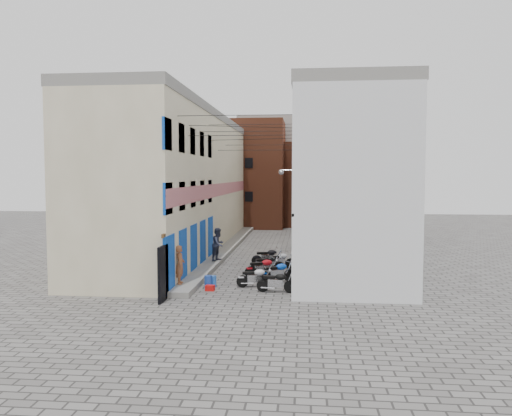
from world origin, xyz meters
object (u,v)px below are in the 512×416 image
(motorcycle_g, at_px, (268,256))
(person_b, at_px, (218,244))
(motorcycle_a, at_px, (276,281))
(motorcycle_e, at_px, (268,263))
(motorcycle_c, at_px, (277,271))
(person_a, at_px, (180,265))
(water_jug_near, at_px, (208,282))
(red_crate, at_px, (210,288))
(motorcycle_d, at_px, (263,267))
(water_jug_far, at_px, (213,281))
(motorcycle_b, at_px, (255,276))
(motorcycle_f, at_px, (280,260))

(motorcycle_g, bearing_deg, person_b, -98.76)
(motorcycle_a, height_order, motorcycle_e, motorcycle_e)
(motorcycle_c, height_order, person_a, person_a)
(motorcycle_e, height_order, motorcycle_g, motorcycle_g)
(water_jug_near, bearing_deg, red_crate, -70.99)
(motorcycle_d, xyz_separation_m, water_jug_far, (-2.05, -2.15, -0.29))
(motorcycle_e, distance_m, water_jug_near, 4.27)
(motorcycle_d, bearing_deg, motorcycle_e, 151.02)
(motorcycle_b, relative_size, red_crate, 4.48)
(water_jug_far, xyz_separation_m, red_crate, (0.02, -0.76, -0.12))
(motorcycle_a, xyz_separation_m, motorcycle_e, (-0.68, 4.13, 0.02))
(motorcycle_b, xyz_separation_m, motorcycle_f, (0.85, 4.21, 0.03))
(person_a, distance_m, person_b, 5.98)
(motorcycle_b, relative_size, person_b, 0.93)
(red_crate, bearing_deg, motorcycle_a, -0.88)
(motorcycle_e, relative_size, motorcycle_g, 0.96)
(motorcycle_c, height_order, water_jug_far, motorcycle_c)
(motorcycle_d, height_order, water_jug_far, motorcycle_d)
(motorcycle_e, bearing_deg, motorcycle_f, 130.73)
(person_b, relative_size, water_jug_far, 3.73)
(motorcycle_f, xyz_separation_m, person_b, (-3.42, 1.00, 0.63))
(water_jug_near, bearing_deg, motorcycle_d, 46.96)
(motorcycle_a, height_order, motorcycle_g, motorcycle_g)
(motorcycle_f, bearing_deg, motorcycle_a, -22.47)
(motorcycle_f, distance_m, motorcycle_g, 1.22)
(motorcycle_g, bearing_deg, person_a, -38.80)
(motorcycle_e, height_order, red_crate, motorcycle_e)
(motorcycle_d, bearing_deg, motorcycle_a, -7.13)
(red_crate, bearing_deg, motorcycle_d, 55.00)
(motorcycle_b, height_order, motorcycle_c, motorcycle_c)
(motorcycle_b, bearing_deg, person_b, -161.69)
(motorcycle_f, bearing_deg, person_a, -63.28)
(motorcycle_a, bearing_deg, person_a, -86.26)
(motorcycle_b, xyz_separation_m, person_a, (-3.20, -0.73, 0.60))
(water_jug_near, bearing_deg, motorcycle_a, -10.73)
(motorcycle_a, height_order, motorcycle_d, motorcycle_d)
(motorcycle_g, xyz_separation_m, water_jug_far, (-2.07, -5.31, -0.29))
(person_a, bearing_deg, motorcycle_c, -73.86)
(person_a, distance_m, red_crate, 1.65)
(motorcycle_d, xyz_separation_m, person_b, (-2.73, 3.14, 0.62))
(motorcycle_a, relative_size, motorcycle_c, 0.92)
(motorcycle_f, bearing_deg, red_crate, -52.26)
(motorcycle_a, distance_m, motorcycle_c, 1.87)
(motorcycle_f, height_order, water_jug_far, motorcycle_f)
(motorcycle_c, xyz_separation_m, water_jug_far, (-2.81, -1.07, -0.30))
(motorcycle_f, distance_m, water_jug_far, 5.09)
(water_jug_near, distance_m, red_crate, 0.58)
(motorcycle_g, xyz_separation_m, water_jug_near, (-2.24, -5.54, -0.27))
(motorcycle_b, distance_m, water_jug_far, 1.91)
(motorcycle_e, bearing_deg, motorcycle_d, -25.76)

